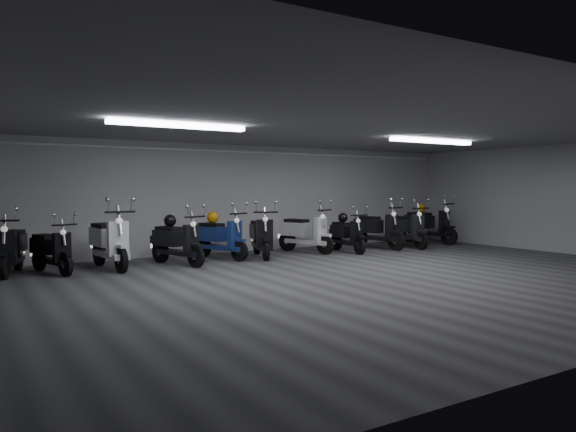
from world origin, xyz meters
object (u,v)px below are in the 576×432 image
scooter_8 (377,223)px  helmet_2 (213,217)px  scooter_9 (407,223)px  helmet_1 (343,218)px  scooter_6 (306,226)px  scooter_7 (348,229)px  scooter_1 (52,243)px  helmet_3 (170,221)px  scooter_3 (177,235)px  scooter_0 (11,240)px  scooter_4 (220,230)px  helmet_0 (421,208)px  scooter_2 (109,233)px  scooter_5 (261,229)px  scooter_10 (429,219)px

scooter_8 → helmet_2: (-4.69, 0.48, 0.27)m
scooter_9 → helmet_1: (-2.13, 0.16, 0.19)m
scooter_6 → helmet_2: (-2.50, 0.22, 0.29)m
scooter_7 → helmet_2: (-3.48, 0.72, 0.36)m
scooter_8 → scooter_9: bearing=-20.7°
scooter_1 → helmet_3: size_ratio=6.09×
helmet_3 → scooter_6: bearing=3.1°
scooter_1 → scooter_3: bearing=-21.8°
scooter_0 → helmet_1: (7.80, -0.27, 0.22)m
scooter_4 → helmet_0: (6.81, 0.31, 0.38)m
scooter_9 → helmet_2: bearing=179.1°
scooter_2 → scooter_7: scooter_2 is taller
scooter_2 → helmet_1: size_ratio=7.90×
helmet_2 → helmet_3: size_ratio=1.04×
scooter_1 → scooter_2: scooter_2 is taller
scooter_0 → scooter_5: size_ratio=0.97×
scooter_2 → scooter_4: size_ratio=1.10×
scooter_3 → scooter_8: bearing=-17.5°
scooter_7 → helmet_3: 4.70m
scooter_0 → helmet_3: 3.13m
scooter_5 → scooter_7: scooter_5 is taller
scooter_5 → scooter_7: bearing=12.4°
scooter_1 → helmet_2: scooter_1 is taller
scooter_7 → scooter_9: size_ratio=0.88×
scooter_3 → scooter_4: (1.20, 0.41, 0.01)m
scooter_1 → scooter_7: bearing=-19.8°
helmet_3 → scooter_10: bearing=1.5°
helmet_2 → helmet_0: bearing=0.6°
scooter_9 → helmet_1: bearing=-178.7°
scooter_5 → scooter_6: bearing=28.1°
helmet_1 → scooter_2: bearing=179.8°
helmet_0 → scooter_2: bearing=-176.7°
scooter_2 → scooter_7: size_ratio=1.21×
scooter_4 → scooter_1: bearing=163.4°
scooter_7 → scooter_10: 3.52m
scooter_1 → scooter_4: size_ratio=0.90×
scooter_8 → helmet_3: 5.89m
scooter_0 → scooter_6: size_ratio=0.97×
scooter_8 → scooter_4: bearing=166.7°
scooter_1 → helmet_1: scooter_1 is taller
scooter_10 → helmet_2: scooter_10 is taller
scooter_10 → helmet_2: (-6.96, 0.20, 0.23)m
scooter_10 → scooter_8: bearing=174.3°
scooter_4 → scooter_6: bearing=-19.9°
scooter_0 → scooter_10: scooter_10 is taller
scooter_0 → helmet_3: scooter_0 is taller
scooter_7 → scooter_8: (1.21, 0.24, 0.09)m
scooter_4 → helmet_2: (-0.09, 0.24, 0.30)m
helmet_1 → helmet_3: size_ratio=0.95×
scooter_8 → helmet_3: size_ratio=7.10×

